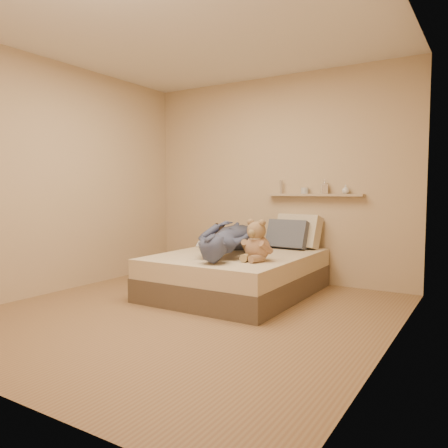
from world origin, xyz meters
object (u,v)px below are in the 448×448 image
Objects in this scene: bed at (237,274)px; pillow_cream at (298,232)px; pillow_grey at (287,235)px; person at (230,237)px; wall_shelf at (314,195)px; game_console at (205,244)px; dark_plush at (220,236)px; teddy_bear at (256,244)px.

bed is 1.01m from pillow_cream.
bed is at bearing -113.89° from pillow_grey.
pillow_grey is 0.32× the size of person.
person is 1.24m from wall_shelf.
pillow_grey is at bearing 66.11° from bed.
game_console is at bearing 73.50° from person.
pillow_cream reaches higher than person.
bed is 0.75m from dark_plush.
pillow_grey is at bearing 73.82° from game_console.
pillow_grey is 0.85m from person.
pillow_cream is at bearing 65.24° from bed.
person reaches higher than dark_plush.
dark_plush is at bearing 114.15° from game_console.
pillow_cream reaches higher than pillow_grey.
teddy_bear reaches higher than game_console.
game_console is 1.29m from pillow_grey.
dark_plush is 0.59× the size of pillow_grey.
wall_shelf reaches higher than teddy_bear.
bed is 0.67m from teddy_bear.
person is at bearing -115.00° from pillow_cream.
game_console is 1.66m from wall_shelf.
person is (-0.43, -0.91, -0.01)m from pillow_cream.
pillow_cream is at bearing 24.37° from dark_plush.
bed is 1.22× the size of person.
wall_shelf is at bearing 24.52° from dark_plush.
pillow_cream is at bearing 61.10° from pillow_grey.
bed is 0.85m from pillow_grey.
wall_shelf is (0.17, 0.08, 0.45)m from pillow_cream.
dark_plush is at bearing 138.97° from bed.
dark_plush is 0.19× the size of person.
person is 1.30× the size of wall_shelf.
teddy_bear is at bearing -38.82° from bed.
game_console is 0.47m from person.
bed is 10.04× the size of game_console.
teddy_bear is 0.77× the size of pillow_cream.
pillow_grey reaches higher than dark_plush.
wall_shelf is at bearing -135.86° from person.
pillow_cream is (0.38, 0.83, 0.43)m from bed.
dark_plush is at bearing -63.60° from person.
bed is 0.68m from game_console.
teddy_bear is 1.34m from wall_shelf.
person reaches higher than bed.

